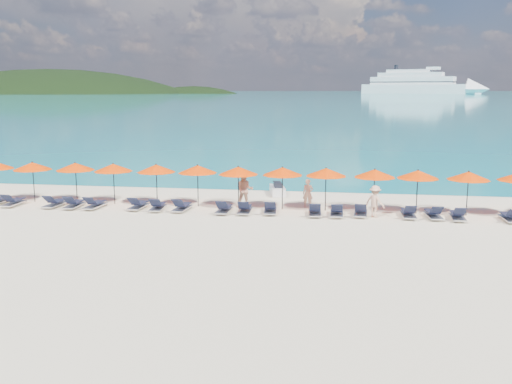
# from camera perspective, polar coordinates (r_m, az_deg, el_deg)

# --- Properties ---
(ground) EXTENTS (1400.00, 1400.00, 0.00)m
(ground) POSITION_cam_1_polar(r_m,az_deg,el_deg) (25.65, -1.00, -3.84)
(ground) COLOR beige
(sea) EXTENTS (1600.00, 1300.00, 0.01)m
(sea) POSITION_cam_1_polar(r_m,az_deg,el_deg) (684.55, 8.36, 9.78)
(sea) COLOR #1FA9B2
(sea) RESTS_ON ground
(headland_main) EXTENTS (374.00, 242.00, 126.50)m
(headland_main) POSITION_cam_1_polar(r_m,az_deg,el_deg) (642.76, -19.78, 5.85)
(headland_main) COLOR black
(headland_main) RESTS_ON ground
(headland_small) EXTENTS (162.00, 126.00, 85.50)m
(headland_small) POSITION_cam_1_polar(r_m,az_deg,el_deg) (605.90, -6.21, 6.45)
(headland_small) COLOR black
(headland_small) RESTS_ON ground
(cruise_ship) EXTENTS (122.15, 63.64, 34.40)m
(cruise_ship) POSITION_cam_1_polar(r_m,az_deg,el_deg) (600.40, 16.53, 10.25)
(cruise_ship) COLOR white
(cruise_ship) RESTS_ON ground
(sailboat_near) EXTENTS (5.39, 1.80, 9.88)m
(sailboat_near) POSITION_cam_1_polar(r_m,az_deg,el_deg) (576.66, 21.32, 9.19)
(sailboat_near) COLOR white
(sailboat_near) RESTS_ON ground
(jetski) EXTENTS (1.21, 2.19, 0.74)m
(jetski) POSITION_cam_1_polar(r_m,az_deg,el_deg) (34.00, 2.16, 0.23)
(jetski) COLOR white
(jetski) RESTS_ON ground
(beachgoer_a) EXTENTS (0.57, 0.39, 1.52)m
(beachgoer_a) POSITION_cam_1_polar(r_m,az_deg,el_deg) (30.43, 5.22, -0.14)
(beachgoer_a) COLOR #DCA584
(beachgoer_a) RESTS_ON ground
(beachgoer_b) EXTENTS (1.00, 0.67, 1.91)m
(beachgoer_b) POSITION_cam_1_polar(r_m,az_deg,el_deg) (30.26, -1.13, 0.21)
(beachgoer_b) COLOR #DCA584
(beachgoer_b) RESTS_ON ground
(beachgoer_c) EXTENTS (1.12, 0.96, 1.59)m
(beachgoer_c) POSITION_cam_1_polar(r_m,az_deg,el_deg) (28.58, 11.81, -0.94)
(beachgoer_c) COLOR #DCA584
(beachgoer_c) RESTS_ON ground
(umbrella_1) EXTENTS (2.10, 2.10, 2.28)m
(umbrella_1) POSITION_cam_1_polar(r_m,az_deg,el_deg) (33.97, -21.45, 2.43)
(umbrella_1) COLOR black
(umbrella_1) RESTS_ON ground
(umbrella_2) EXTENTS (2.10, 2.10, 2.28)m
(umbrella_2) POSITION_cam_1_polar(r_m,az_deg,el_deg) (32.98, -17.62, 2.44)
(umbrella_2) COLOR black
(umbrella_2) RESTS_ON ground
(umbrella_3) EXTENTS (2.10, 2.10, 2.28)m
(umbrella_3) POSITION_cam_1_polar(r_m,az_deg,el_deg) (31.99, -14.09, 2.38)
(umbrella_3) COLOR black
(umbrella_3) RESTS_ON ground
(umbrella_4) EXTENTS (2.10, 2.10, 2.28)m
(umbrella_4) POSITION_cam_1_polar(r_m,az_deg,el_deg) (31.20, -9.95, 2.34)
(umbrella_4) COLOR black
(umbrella_4) RESTS_ON ground
(umbrella_5) EXTENTS (2.10, 2.10, 2.28)m
(umbrella_5) POSITION_cam_1_polar(r_m,az_deg,el_deg) (30.60, -5.87, 2.29)
(umbrella_5) COLOR black
(umbrella_5) RESTS_ON ground
(umbrella_6) EXTENTS (2.10, 2.10, 2.28)m
(umbrella_6) POSITION_cam_1_polar(r_m,az_deg,el_deg) (29.89, -1.78, 2.15)
(umbrella_6) COLOR black
(umbrella_6) RESTS_ON ground
(umbrella_7) EXTENTS (2.10, 2.10, 2.28)m
(umbrella_7) POSITION_cam_1_polar(r_m,az_deg,el_deg) (29.68, 2.67, 2.08)
(umbrella_7) COLOR black
(umbrella_7) RESTS_ON ground
(umbrella_8) EXTENTS (2.10, 2.10, 2.28)m
(umbrella_8) POSITION_cam_1_polar(r_m,az_deg,el_deg) (29.57, 7.02, 1.98)
(umbrella_8) COLOR black
(umbrella_8) RESTS_ON ground
(umbrella_9) EXTENTS (2.10, 2.10, 2.28)m
(umbrella_9) POSITION_cam_1_polar(r_m,az_deg,el_deg) (29.55, 11.79, 1.83)
(umbrella_9) COLOR black
(umbrella_9) RESTS_ON ground
(umbrella_10) EXTENTS (2.10, 2.10, 2.28)m
(umbrella_10) POSITION_cam_1_polar(r_m,az_deg,el_deg) (29.73, 15.89, 1.71)
(umbrella_10) COLOR black
(umbrella_10) RESTS_ON ground
(umbrella_11) EXTENTS (2.10, 2.10, 2.28)m
(umbrella_11) POSITION_cam_1_polar(r_m,az_deg,el_deg) (30.05, 20.49, 1.53)
(umbrella_11) COLOR black
(umbrella_11) RESTS_ON ground
(lounger_2) EXTENTS (0.65, 1.71, 0.66)m
(lounger_2) POSITION_cam_1_polar(r_m,az_deg,el_deg) (33.46, -23.09, -0.89)
(lounger_2) COLOR silver
(lounger_2) RESTS_ON ground
(lounger_3) EXTENTS (0.73, 1.74, 0.66)m
(lounger_3) POSITION_cam_1_polar(r_m,az_deg,el_deg) (32.32, -19.46, -1.03)
(lounger_3) COLOR silver
(lounger_3) RESTS_ON ground
(lounger_4) EXTENTS (0.69, 1.72, 0.66)m
(lounger_4) POSITION_cam_1_polar(r_m,az_deg,el_deg) (31.75, -17.74, -1.12)
(lounger_4) COLOR silver
(lounger_4) RESTS_ON ground
(lounger_5) EXTENTS (0.74, 1.74, 0.66)m
(lounger_5) POSITION_cam_1_polar(r_m,az_deg,el_deg) (31.29, -15.83, -1.18)
(lounger_5) COLOR silver
(lounger_5) RESTS_ON ground
(lounger_6) EXTENTS (0.70, 1.73, 0.66)m
(lounger_6) POSITION_cam_1_polar(r_m,az_deg,el_deg) (30.57, -11.70, -1.27)
(lounger_6) COLOR silver
(lounger_6) RESTS_ON ground
(lounger_7) EXTENTS (0.78, 1.75, 0.66)m
(lounger_7) POSITION_cam_1_polar(r_m,az_deg,el_deg) (30.07, -9.80, -1.40)
(lounger_7) COLOR silver
(lounger_7) RESTS_ON ground
(lounger_8) EXTENTS (0.72, 1.73, 0.66)m
(lounger_8) POSITION_cam_1_polar(r_m,az_deg,el_deg) (29.74, -7.44, -1.46)
(lounger_8) COLOR silver
(lounger_8) RESTS_ON ground
(lounger_9) EXTENTS (0.65, 1.71, 0.66)m
(lounger_9) POSITION_cam_1_polar(r_m,az_deg,el_deg) (29.07, -3.22, -1.67)
(lounger_9) COLOR silver
(lounger_9) RESTS_ON ground
(lounger_10) EXTENTS (0.71, 1.73, 0.66)m
(lounger_10) POSITION_cam_1_polar(r_m,az_deg,el_deg) (28.95, -1.13, -1.70)
(lounger_10) COLOR silver
(lounger_10) RESTS_ON ground
(lounger_11) EXTENTS (0.78, 1.75, 0.66)m
(lounger_11) POSITION_cam_1_polar(r_m,az_deg,el_deg) (28.94, 1.44, -1.71)
(lounger_11) COLOR silver
(lounger_11) RESTS_ON ground
(lounger_12) EXTENTS (0.72, 1.73, 0.66)m
(lounger_12) POSITION_cam_1_polar(r_m,az_deg,el_deg) (28.59, 5.90, -1.91)
(lounger_12) COLOR silver
(lounger_12) RESTS_ON ground
(lounger_13) EXTENTS (0.64, 1.71, 0.66)m
(lounger_13) POSITION_cam_1_polar(r_m,az_deg,el_deg) (28.61, 8.08, -1.95)
(lounger_13) COLOR silver
(lounger_13) RESTS_ON ground
(lounger_14) EXTENTS (0.72, 1.74, 0.66)m
(lounger_14) POSITION_cam_1_polar(r_m,az_deg,el_deg) (28.85, 10.43, -1.92)
(lounger_14) COLOR silver
(lounger_14) RESTS_ON ground
(lounger_15) EXTENTS (0.67, 1.72, 0.66)m
(lounger_15) POSITION_cam_1_polar(r_m,az_deg,el_deg) (28.99, 15.00, -2.05)
(lounger_15) COLOR silver
(lounger_15) RESTS_ON ground
(lounger_16) EXTENTS (0.78, 1.75, 0.66)m
(lounger_16) POSITION_cam_1_polar(r_m,az_deg,el_deg) (29.15, 17.33, -2.10)
(lounger_16) COLOR silver
(lounger_16) RESTS_ON ground
(lounger_17) EXTENTS (0.67, 1.72, 0.66)m
(lounger_17) POSITION_cam_1_polar(r_m,az_deg,el_deg) (29.20, 19.52, -2.21)
(lounger_17) COLOR silver
(lounger_17) RESTS_ON ground
(lounger_18) EXTENTS (0.69, 1.72, 0.66)m
(lounger_18) POSITION_cam_1_polar(r_m,az_deg,el_deg) (29.80, 24.04, -2.27)
(lounger_18) COLOR silver
(lounger_18) RESTS_ON ground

